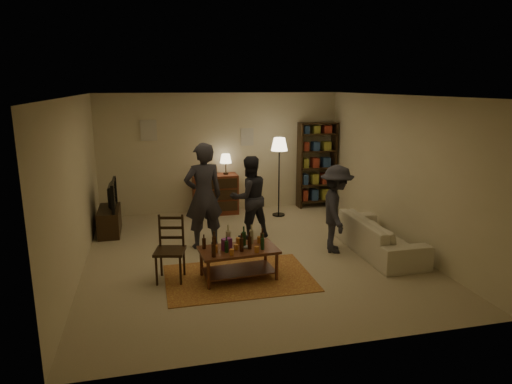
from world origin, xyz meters
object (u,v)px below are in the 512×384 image
object	(u,v)px
coffee_table	(238,252)
dining_chair	(170,246)
floor_lamp	(279,150)
person_right	(249,197)
bookshelf	(317,164)
person_left	(203,196)
dresser	(216,193)
tv_stand	(109,214)
sofa	(378,235)
person_by_sofa	(336,209)

from	to	relation	value
coffee_table	dining_chair	world-z (taller)	dining_chair
floor_lamp	person_right	xyz separation A→B (m)	(-0.97, -1.30, -0.70)
dining_chair	bookshelf	xyz separation A→B (m)	(3.64, 3.48, 0.51)
person_left	person_right	xyz separation A→B (m)	(0.91, 0.34, -0.16)
dining_chair	dresser	distance (m)	3.62
bookshelf	dining_chair	bearing A→B (deg)	-136.24
coffee_table	person_left	size ratio (longest dim) A/B	0.63
tv_stand	sofa	world-z (taller)	tv_stand
person_right	sofa	bearing A→B (deg)	133.54
dining_chair	person_left	xyz separation A→B (m)	(0.67, 1.28, 0.42)
person_left	person_by_sofa	size ratio (longest dim) A/B	1.24
coffee_table	person_left	world-z (taller)	person_left
tv_stand	bookshelf	bearing A→B (deg)	11.80
bookshelf	floor_lamp	world-z (taller)	bookshelf
tv_stand	floor_lamp	xyz separation A→B (m)	(3.60, 0.42, 1.10)
person_right	dresser	bearing A→B (deg)	-91.59
coffee_table	person_right	size ratio (longest dim) A/B	0.76
sofa	dining_chair	bearing A→B (deg)	94.82
person_by_sofa	person_right	bearing A→B (deg)	67.15
person_by_sofa	bookshelf	bearing A→B (deg)	2.71
dining_chair	person_by_sofa	distance (m)	2.93
dresser	person_left	bearing A→B (deg)	-104.00
dining_chair	dresser	bearing A→B (deg)	83.94
person_right	person_by_sofa	world-z (taller)	person_right
floor_lamp	dresser	bearing A→B (deg)	159.83
dresser	person_right	xyz separation A→B (m)	(0.37, -1.80, 0.32)
floor_lamp	person_by_sofa	bearing A→B (deg)	-82.15
tv_stand	person_left	size ratio (longest dim) A/B	0.56
person_left	bookshelf	bearing A→B (deg)	-153.42
coffee_table	person_by_sofa	bearing A→B (deg)	21.52
tv_stand	person_right	xyz separation A→B (m)	(2.63, -0.88, 0.41)
person_right	bookshelf	bearing A→B (deg)	-151.25
dining_chair	floor_lamp	xyz separation A→B (m)	(2.54, 2.92, 0.96)
person_left	dining_chair	bearing A→B (deg)	52.46
coffee_table	person_by_sofa	xyz separation A→B (m)	(1.89, 0.75, 0.35)
coffee_table	person_by_sofa	distance (m)	2.06
coffee_table	floor_lamp	distance (m)	3.67
sofa	person_left	bearing A→B (deg)	71.57
tv_stand	person_right	distance (m)	2.80
coffee_table	dining_chair	size ratio (longest dim) A/B	1.21
bookshelf	person_by_sofa	bearing A→B (deg)	-104.48
coffee_table	floor_lamp	xyz separation A→B (m)	(1.56, 3.14, 1.07)
bookshelf	person_left	bearing A→B (deg)	-143.41
floor_lamp	person_left	bearing A→B (deg)	-138.77
floor_lamp	person_left	size ratio (longest dim) A/B	0.92
sofa	person_by_sofa	size ratio (longest dim) A/B	1.35
dresser	tv_stand	bearing A→B (deg)	-157.93
dining_chair	bookshelf	distance (m)	5.06
sofa	person_left	world-z (taller)	person_left
tv_stand	person_by_sofa	distance (m)	4.41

